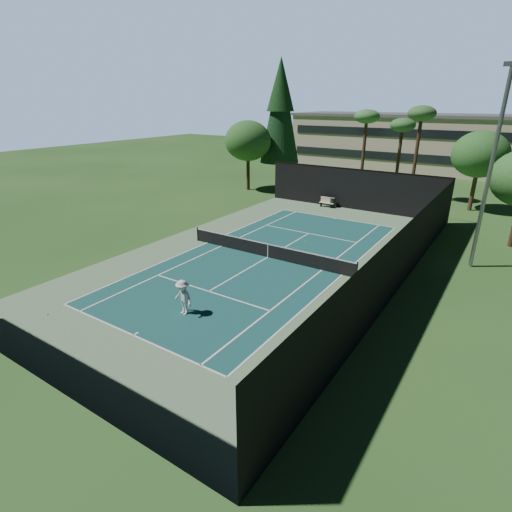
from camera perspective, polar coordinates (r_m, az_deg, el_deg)
The scene contains 21 objects.
ground at distance 27.82m, azimuth 1.68°, elevation -0.20°, with size 160.00×160.00×0.00m, color #28521E.
apron_slab at distance 27.82m, azimuth 1.68°, elevation -0.19°, with size 18.00×32.00×0.01m, color #63855D.
court_surface at distance 27.82m, azimuth 1.68°, elevation -0.18°, with size 10.97×23.77×0.01m, color #184D4B.
court_lines at distance 27.81m, azimuth 1.68°, elevation -0.17°, with size 11.07×23.87×0.01m.
tennis_net at distance 27.62m, azimuth 1.70°, elevation 0.87°, with size 12.90×0.10×1.10m.
fence at distance 27.20m, azimuth 1.80°, elevation 3.78°, with size 18.04×32.05×4.03m.
player at distance 20.57m, azimuth -10.39°, elevation -5.83°, with size 1.22×0.70×1.89m, color white.
tennis_ball_a at distance 23.15m, azimuth -27.62°, elevation -7.38°, with size 0.07×0.07×0.07m, color yellow.
tennis_ball_b at distance 29.46m, azimuth 3.18°, elevation 1.09°, with size 0.06×0.06×0.06m, color #D1DD32.
tennis_ball_c at distance 31.08m, azimuth 7.02°, elevation 2.06°, with size 0.07×0.07×0.07m, color #BDDA31.
tennis_ball_d at distance 32.59m, azimuth -0.85°, elevation 3.15°, with size 0.08×0.08×0.08m, color #BED731.
park_bench at distance 41.78m, azimuth 10.12°, elevation 7.63°, with size 1.50×0.45×1.02m.
trash_bin at distance 41.75m, azimuth 10.89°, elevation 7.48°, with size 0.56×0.56×0.95m.
pine_tree at distance 50.93m, azimuth 3.51°, elevation 20.57°, with size 4.80×4.80×15.00m.
palm_a at distance 48.64m, azimuth 15.53°, elevation 18.24°, with size 2.80×2.80×9.32m.
palm_b at distance 49.61m, azimuth 20.19°, elevation 16.82°, with size 2.80×2.80×8.42m.
palm_c at distance 46.07m, azimuth 22.55°, elevation 17.82°, with size 2.80×2.80×9.77m.
decid_tree_a at distance 44.44m, azimuth 29.37°, elevation 12.51°, with size 5.12×5.12×7.62m.
decid_tree_c at distance 48.81m, azimuth -1.17°, elevation 16.11°, with size 5.44×5.44×8.09m.
campus_building at distance 69.62m, azimuth 22.85°, elevation 14.80°, with size 40.50×12.50×8.30m.
light_pole at distance 28.33m, azimuth 30.54°, elevation 10.85°, with size 0.90×0.25×12.22m.
Camera 1 is at (13.56, -22.04, 10.22)m, focal length 28.00 mm.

